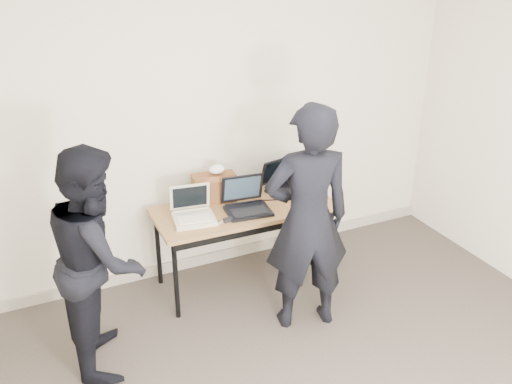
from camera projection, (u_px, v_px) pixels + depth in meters
room at (370, 243)px, 2.94m from camera, size 4.60×4.60×2.80m
desk at (245, 214)px, 4.75m from camera, size 1.51×0.68×0.72m
laptop_beige at (193, 213)px, 4.52m from camera, size 0.36×0.36×0.26m
laptop_center at (246, 203)px, 4.67m from camera, size 0.39×0.38×0.28m
laptop_right at (286, 183)px, 5.03m from camera, size 0.44×0.43×0.27m
leather_satchel at (214, 187)px, 4.79m from camera, size 0.38×0.23×0.25m
tissue at (217, 169)px, 4.74m from camera, size 0.14×0.12×0.08m
equipment_box at (300, 179)px, 5.10m from camera, size 0.23×0.20×0.13m
power_brick at (228, 220)px, 4.50m from camera, size 0.08×0.05×0.03m
cables at (239, 212)px, 4.65m from camera, size 1.02×0.28×0.01m
person_typist at (307, 220)px, 4.16m from camera, size 0.72×0.55×1.78m
person_observer at (98, 258)px, 3.84m from camera, size 0.75×0.88×1.61m
baseboard at (218, 256)px, 5.32m from camera, size 4.50×0.03×0.10m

